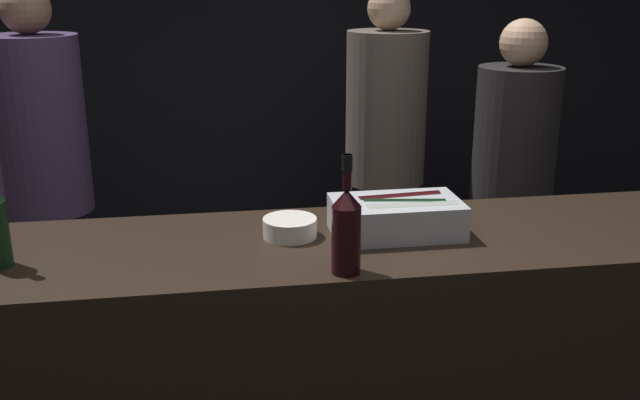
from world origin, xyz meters
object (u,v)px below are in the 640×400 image
(bowl_white, at_px, (290,227))
(candle_votive, at_px, (439,200))
(ice_bin_with_bottles, at_px, (398,215))
(red_wine_bottle_black_foil, at_px, (346,228))
(person_blond_tee, at_px, (385,150))
(person_grey_polo, at_px, (45,174))
(person_in_hoodie, at_px, (511,184))

(bowl_white, distance_m, candle_votive, 0.60)
(ice_bin_with_bottles, distance_m, red_wine_bottle_black_foil, 0.36)
(bowl_white, height_order, person_blond_tee, person_blond_tee)
(ice_bin_with_bottles, xyz_separation_m, bowl_white, (-0.34, 0.03, -0.03))
(bowl_white, relative_size, candle_votive, 2.42)
(red_wine_bottle_black_foil, relative_size, person_grey_polo, 0.18)
(candle_votive, xyz_separation_m, person_in_hoodie, (0.60, 0.71, -0.17))
(person_grey_polo, bearing_deg, ice_bin_with_bottles, -72.45)
(person_in_hoodie, distance_m, person_blond_tee, 0.67)
(red_wine_bottle_black_foil, bearing_deg, ice_bin_with_bottles, 51.18)
(red_wine_bottle_black_foil, xyz_separation_m, person_grey_polo, (-1.08, 1.42, -0.19))
(red_wine_bottle_black_foil, bearing_deg, candle_votive, 49.89)
(ice_bin_with_bottles, height_order, person_blond_tee, person_blond_tee)
(ice_bin_with_bottles, distance_m, person_in_hoodie, 1.27)
(bowl_white, relative_size, red_wine_bottle_black_foil, 0.50)
(candle_votive, height_order, red_wine_bottle_black_foil, red_wine_bottle_black_foil)
(person_in_hoodie, height_order, person_blond_tee, person_blond_tee)
(candle_votive, distance_m, person_in_hoodie, 0.94)
(bowl_white, distance_m, person_in_hoodie, 1.49)
(candle_votive, xyz_separation_m, person_grey_polo, (-1.52, 0.90, -0.08))
(candle_votive, distance_m, red_wine_bottle_black_foil, 0.69)
(candle_votive, height_order, person_blond_tee, person_blond_tee)
(candle_votive, bearing_deg, person_grey_polo, 149.35)
(person_grey_polo, bearing_deg, red_wine_bottle_black_foil, -83.95)
(bowl_white, relative_size, person_blond_tee, 0.09)
(candle_votive, height_order, person_in_hoodie, person_in_hoodie)
(person_in_hoodie, xyz_separation_m, person_grey_polo, (-2.11, 0.19, 0.09))
(person_blond_tee, distance_m, person_grey_polo, 1.64)
(person_blond_tee, bearing_deg, candle_votive, 152.37)
(ice_bin_with_bottles, height_order, candle_votive, ice_bin_with_bottles)
(bowl_white, xyz_separation_m, candle_votive, (0.56, 0.21, -0.01))
(ice_bin_with_bottles, height_order, red_wine_bottle_black_foil, red_wine_bottle_black_foil)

